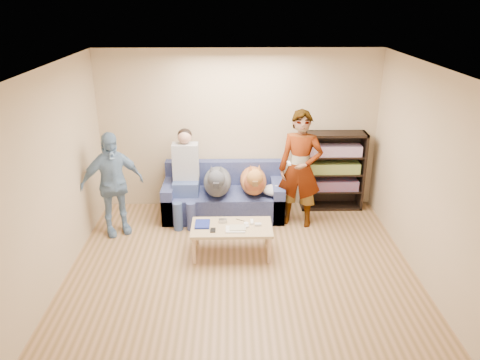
{
  "coord_description": "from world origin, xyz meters",
  "views": [
    {
      "loc": [
        -0.12,
        -4.84,
        3.36
      ],
      "look_at": [
        0.0,
        1.2,
        0.95
      ],
      "focal_mm": 35.0,
      "sensor_mm": 36.0,
      "label": 1
    }
  ],
  "objects_px": {
    "notebook_blue": "(202,224)",
    "bookshelf": "(333,169)",
    "coffee_table": "(232,229)",
    "dog_gray": "(217,181)",
    "person_seated": "(186,173)",
    "person_standing_left": "(112,184)",
    "camera_silver": "(223,221)",
    "sofa": "(224,198)",
    "person_standing_right": "(300,169)",
    "dog_tan": "(254,180)"
  },
  "relations": [
    {
      "from": "notebook_blue",
      "to": "sofa",
      "type": "relative_size",
      "value": 0.14
    },
    {
      "from": "person_standing_left",
      "to": "notebook_blue",
      "type": "xyz_separation_m",
      "value": [
        1.34,
        -0.61,
        -0.35
      ]
    },
    {
      "from": "person_standing_left",
      "to": "bookshelf",
      "type": "height_order",
      "value": "person_standing_left"
    },
    {
      "from": "notebook_blue",
      "to": "dog_tan",
      "type": "height_order",
      "value": "dog_tan"
    },
    {
      "from": "sofa",
      "to": "coffee_table",
      "type": "relative_size",
      "value": 1.73
    },
    {
      "from": "camera_silver",
      "to": "sofa",
      "type": "bearing_deg",
      "value": 90.46
    },
    {
      "from": "sofa",
      "to": "coffee_table",
      "type": "xyz_separation_m",
      "value": [
        0.13,
        -1.27,
        0.09
      ]
    },
    {
      "from": "person_seated",
      "to": "bookshelf",
      "type": "bearing_deg",
      "value": 8.6
    },
    {
      "from": "sofa",
      "to": "person_standing_right",
      "type": "bearing_deg",
      "value": -16.91
    },
    {
      "from": "dog_tan",
      "to": "person_seated",
      "type": "bearing_deg",
      "value": 179.21
    },
    {
      "from": "person_standing_left",
      "to": "coffee_table",
      "type": "height_order",
      "value": "person_standing_left"
    },
    {
      "from": "dog_gray",
      "to": "coffee_table",
      "type": "bearing_deg",
      "value": -78.38
    },
    {
      "from": "bookshelf",
      "to": "camera_silver",
      "type": "bearing_deg",
      "value": -142.37
    },
    {
      "from": "camera_silver",
      "to": "person_seated",
      "type": "relative_size",
      "value": 0.07
    },
    {
      "from": "coffee_table",
      "to": "bookshelf",
      "type": "bearing_deg",
      "value": 41.92
    },
    {
      "from": "person_seated",
      "to": "person_standing_right",
      "type": "bearing_deg",
      "value": -7.44
    },
    {
      "from": "person_standing_left",
      "to": "sofa",
      "type": "relative_size",
      "value": 0.82
    },
    {
      "from": "dog_tan",
      "to": "person_standing_left",
      "type": "bearing_deg",
      "value": -167.41
    },
    {
      "from": "sofa",
      "to": "coffee_table",
      "type": "distance_m",
      "value": 1.28
    },
    {
      "from": "dog_tan",
      "to": "notebook_blue",
      "type": "bearing_deg",
      "value": -124.82
    },
    {
      "from": "sofa",
      "to": "dog_tan",
      "type": "xyz_separation_m",
      "value": [
        0.48,
        -0.14,
        0.36
      ]
    },
    {
      "from": "bookshelf",
      "to": "person_standing_left",
      "type": "bearing_deg",
      "value": -166.14
    },
    {
      "from": "person_standing_right",
      "to": "notebook_blue",
      "type": "distance_m",
      "value": 1.74
    },
    {
      "from": "person_seated",
      "to": "dog_tan",
      "type": "relative_size",
      "value": 1.26
    },
    {
      "from": "person_standing_left",
      "to": "person_seated",
      "type": "xyz_separation_m",
      "value": [
        1.02,
        0.48,
        -0.01
      ]
    },
    {
      "from": "notebook_blue",
      "to": "bookshelf",
      "type": "height_order",
      "value": "bookshelf"
    },
    {
      "from": "sofa",
      "to": "bookshelf",
      "type": "relative_size",
      "value": 1.46
    },
    {
      "from": "person_standing_right",
      "to": "person_standing_left",
      "type": "bearing_deg",
      "value": -158.08
    },
    {
      "from": "person_seated",
      "to": "camera_silver",
      "type": "bearing_deg",
      "value": -59.82
    },
    {
      "from": "camera_silver",
      "to": "bookshelf",
      "type": "xyz_separation_m",
      "value": [
        1.79,
        1.38,
        0.23
      ]
    },
    {
      "from": "coffee_table",
      "to": "bookshelf",
      "type": "height_order",
      "value": "bookshelf"
    },
    {
      "from": "notebook_blue",
      "to": "dog_gray",
      "type": "height_order",
      "value": "dog_gray"
    },
    {
      "from": "person_standing_right",
      "to": "dog_tan",
      "type": "height_order",
      "value": "person_standing_right"
    },
    {
      "from": "person_standing_right",
      "to": "dog_tan",
      "type": "relative_size",
      "value": 1.54
    },
    {
      "from": "camera_silver",
      "to": "coffee_table",
      "type": "relative_size",
      "value": 0.1
    },
    {
      "from": "sofa",
      "to": "dog_gray",
      "type": "height_order",
      "value": "dog_gray"
    },
    {
      "from": "camera_silver",
      "to": "dog_tan",
      "type": "distance_m",
      "value": 1.13
    },
    {
      "from": "bookshelf",
      "to": "notebook_blue",
      "type": "bearing_deg",
      "value": -144.99
    },
    {
      "from": "dog_tan",
      "to": "bookshelf",
      "type": "height_order",
      "value": "bookshelf"
    },
    {
      "from": "notebook_blue",
      "to": "bookshelf",
      "type": "relative_size",
      "value": 0.2
    },
    {
      "from": "person_standing_left",
      "to": "person_seated",
      "type": "distance_m",
      "value": 1.13
    },
    {
      "from": "sofa",
      "to": "dog_tan",
      "type": "distance_m",
      "value": 0.61
    },
    {
      "from": "person_seated",
      "to": "bookshelf",
      "type": "distance_m",
      "value": 2.41
    },
    {
      "from": "person_standing_left",
      "to": "dog_gray",
      "type": "relative_size",
      "value": 1.24
    },
    {
      "from": "camera_silver",
      "to": "bookshelf",
      "type": "height_order",
      "value": "bookshelf"
    },
    {
      "from": "notebook_blue",
      "to": "dog_gray",
      "type": "relative_size",
      "value": 0.21
    },
    {
      "from": "notebook_blue",
      "to": "dog_gray",
      "type": "distance_m",
      "value": 1.06
    },
    {
      "from": "person_standing_right",
      "to": "person_standing_left",
      "type": "height_order",
      "value": "person_standing_right"
    },
    {
      "from": "camera_silver",
      "to": "bookshelf",
      "type": "distance_m",
      "value": 2.27
    },
    {
      "from": "person_standing_left",
      "to": "person_seated",
      "type": "relative_size",
      "value": 1.07
    }
  ]
}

